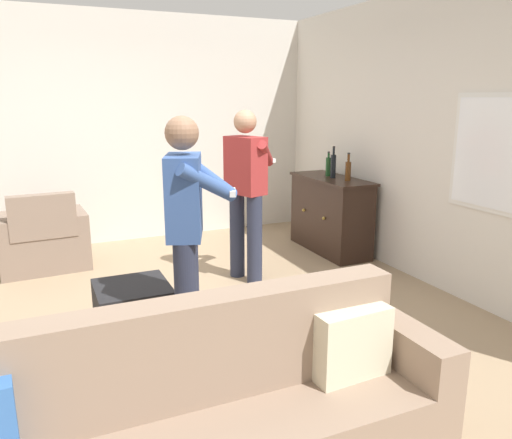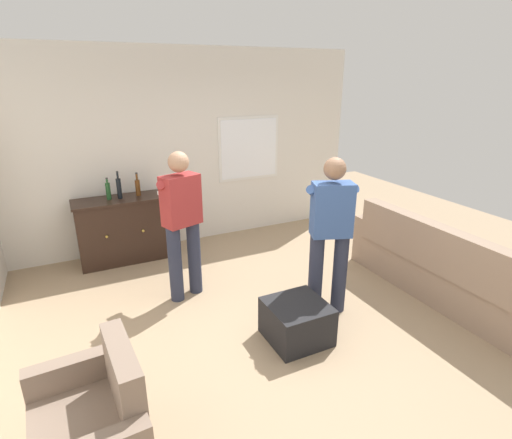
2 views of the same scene
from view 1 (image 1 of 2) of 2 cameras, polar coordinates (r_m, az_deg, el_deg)
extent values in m
plane|color=#9E8466|center=(4.24, -10.46, -11.47)|extent=(10.40, 10.40, 0.00)
cube|color=silver|center=(5.14, 19.27, 8.67)|extent=(5.20, 0.12, 2.80)
cube|color=silver|center=(4.49, 26.27, 6.66)|extent=(1.01, 0.02, 0.97)
cube|color=white|center=(4.49, 26.23, 6.66)|extent=(0.93, 0.03, 0.89)
cube|color=silver|center=(6.47, -16.70, 9.76)|extent=(0.12, 5.20, 2.80)
cube|color=gray|center=(2.35, -9.02, -14.97)|extent=(0.18, 2.21, 0.50)
cube|color=gray|center=(2.87, 17.29, -17.76)|extent=(0.55, 0.18, 0.64)
cube|color=beige|center=(2.60, 10.95, -13.77)|extent=(0.16, 0.41, 0.36)
cube|color=#7F6B5B|center=(5.82, -23.03, -3.22)|extent=(0.68, 0.68, 0.40)
cube|color=#7F6B5B|center=(5.46, -23.22, 0.32)|extent=(0.18, 0.65, 0.45)
cube|color=#7F6B5B|center=(5.78, -26.87, -2.69)|extent=(0.65, 0.16, 0.60)
cube|color=#7F6B5B|center=(5.82, -19.41, -1.85)|extent=(0.65, 0.16, 0.60)
cube|color=black|center=(5.97, 8.50, 0.43)|extent=(1.15, 0.44, 0.85)
cube|color=black|center=(5.89, 8.65, 4.62)|extent=(1.19, 0.48, 0.03)
sphere|color=#B79338|center=(6.04, 5.46, 1.08)|extent=(0.04, 0.04, 0.04)
sphere|color=#B79338|center=(5.65, 7.74, 0.14)|extent=(0.04, 0.04, 0.04)
cylinder|color=black|center=(5.85, 8.82, 6.02)|extent=(0.06, 0.06, 0.27)
cylinder|color=black|center=(5.83, 8.88, 7.73)|extent=(0.03, 0.03, 0.08)
cylinder|color=#262626|center=(5.83, 8.90, 8.21)|extent=(0.03, 0.03, 0.02)
cylinder|color=#1E4C23|center=(5.98, 8.26, 5.98)|extent=(0.06, 0.06, 0.22)
cylinder|color=#1E4C23|center=(5.96, 8.31, 7.28)|extent=(0.03, 0.03, 0.05)
cylinder|color=#262626|center=(5.96, 8.32, 7.62)|extent=(0.03, 0.03, 0.02)
cylinder|color=#593314|center=(5.67, 10.47, 5.44)|extent=(0.06, 0.06, 0.21)
cylinder|color=#593314|center=(5.66, 10.54, 6.93)|extent=(0.03, 0.03, 0.09)
cylinder|color=#262626|center=(5.65, 10.56, 7.44)|extent=(0.03, 0.03, 0.02)
cube|color=black|center=(4.07, -13.85, -9.82)|extent=(0.55, 0.55, 0.38)
cylinder|color=#282D42|center=(5.06, -2.17, -1.71)|extent=(0.15, 0.15, 0.88)
cylinder|color=#282D42|center=(4.87, -0.17, -2.31)|extent=(0.15, 0.15, 0.88)
cube|color=#9E2D2D|center=(4.82, -1.23, 6.20)|extent=(0.45, 0.34, 0.55)
sphere|color=tan|center=(4.78, -1.25, 11.14)|extent=(0.22, 0.22, 0.22)
cylinder|color=#9E2D2D|center=(5.00, -0.74, 7.75)|extent=(0.21, 0.44, 0.29)
cylinder|color=#9E2D2D|center=(4.83, 1.11, 7.54)|extent=(0.41, 0.33, 0.29)
cube|color=white|center=(5.03, 1.51, 6.81)|extent=(0.15, 0.09, 0.04)
cylinder|color=#282D42|center=(3.65, -7.68, -8.06)|extent=(0.15, 0.15, 0.88)
cylinder|color=#282D42|center=(3.41, -7.98, -9.68)|extent=(0.15, 0.15, 0.88)
cube|color=#385693|center=(3.32, -8.23, 2.61)|extent=(0.45, 0.34, 0.55)
sphere|color=#8C664C|center=(3.27, -8.48, 9.76)|extent=(0.22, 0.22, 0.22)
cylinder|color=#385693|center=(3.41, -5.45, 4.85)|extent=(0.41, 0.32, 0.29)
cylinder|color=#385693|center=(3.18, -5.57, 4.20)|extent=(0.20, 0.44, 0.29)
cube|color=white|center=(3.31, -2.70, 3.13)|extent=(0.15, 0.09, 0.04)
camera|label=2|loc=(5.92, -47.53, 15.58)|focal=28.00mm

